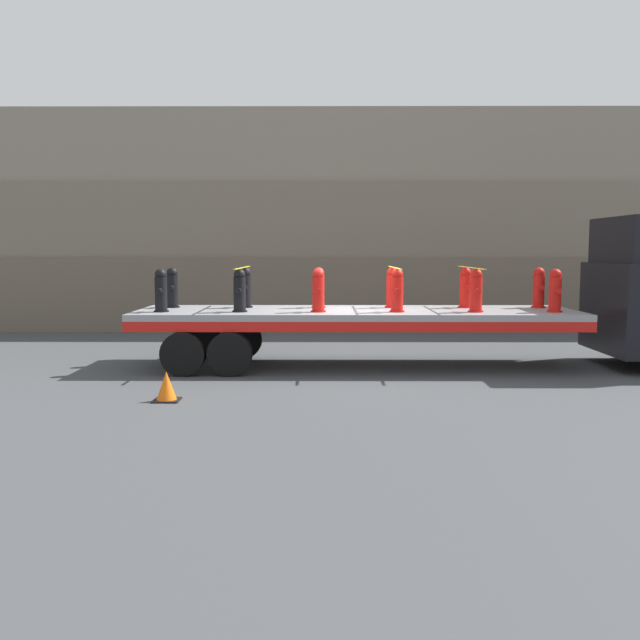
{
  "coord_description": "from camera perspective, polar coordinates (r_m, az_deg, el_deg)",
  "views": [
    {
      "loc": [
        -0.68,
        -14.85,
        2.45
      ],
      "look_at": [
        -0.76,
        0.0,
        0.98
      ],
      "focal_mm": 40.0,
      "sensor_mm": 36.0,
      "label": 1
    }
  ],
  "objects": [
    {
      "name": "flatbed_trailer",
      "position": [
        14.92,
        0.45,
        -0.04
      ],
      "size": [
        9.13,
        2.59,
        1.2
      ],
      "color": "gray",
      "rests_on": "ground_plane"
    },
    {
      "name": "fire_hydrant_red_near_4",
      "position": [
        14.65,
        12.38,
        2.28
      ],
      "size": [
        0.31,
        0.46,
        0.87
      ],
      "color": "red",
      "rests_on": "flatbed_trailer"
    },
    {
      "name": "fire_hydrant_red_far_2",
      "position": [
        15.42,
        -0.11,
        2.57
      ],
      "size": [
        0.31,
        0.46,
        0.87
      ],
      "color": "red",
      "rests_on": "flatbed_trailer"
    },
    {
      "name": "cargo_strap_front",
      "position": [
        15.16,
        11.98,
        4.11
      ],
      "size": [
        0.05,
        2.69,
        0.01
      ],
      "color": "yellow",
      "rests_on": "fire_hydrant_red_near_4"
    },
    {
      "name": "fire_hydrant_black_far_1",
      "position": [
        15.51,
        -5.98,
        2.56
      ],
      "size": [
        0.31,
        0.46,
        0.87
      ],
      "color": "black",
      "rests_on": "flatbed_trailer"
    },
    {
      "name": "fire_hydrant_red_near_3",
      "position": [
        14.4,
        6.19,
        2.32
      ],
      "size": [
        0.31,
        0.46,
        0.87
      ],
      "color": "red",
      "rests_on": "flatbed_trailer"
    },
    {
      "name": "fire_hydrant_red_near_2",
      "position": [
        14.33,
        -0.14,
        2.34
      ],
      "size": [
        0.31,
        0.46,
        0.87
      ],
      "color": "red",
      "rests_on": "flatbed_trailer"
    },
    {
      "name": "fire_hydrant_black_near_1",
      "position": [
        14.42,
        -6.46,
        2.33
      ],
      "size": [
        0.31,
        0.46,
        0.87
      ],
      "color": "black",
      "rests_on": "flatbed_trailer"
    },
    {
      "name": "cargo_strap_rear",
      "position": [
        14.95,
        -6.23,
        4.18
      ],
      "size": [
        0.05,
        2.69,
        0.01
      ],
      "color": "yellow",
      "rests_on": "fire_hydrant_black_near_1"
    },
    {
      "name": "fire_hydrant_red_far_5",
      "position": [
        16.1,
        17.1,
        2.45
      ],
      "size": [
        0.31,
        0.46,
        0.87
      ],
      "color": "red",
      "rests_on": "flatbed_trailer"
    },
    {
      "name": "cargo_strap_middle",
      "position": [
        14.93,
        5.99,
        4.18
      ],
      "size": [
        0.05,
        2.69,
        0.01
      ],
      "color": "yellow",
      "rests_on": "fire_hydrant_red_near_3"
    },
    {
      "name": "fire_hydrant_red_near_5",
      "position": [
        15.06,
        18.29,
        2.21
      ],
      "size": [
        0.31,
        0.46,
        0.87
      ],
      "color": "red",
      "rests_on": "flatbed_trailer"
    },
    {
      "name": "traffic_cone",
      "position": [
        11.88,
        -12.18,
        -5.24
      ],
      "size": [
        0.42,
        0.42,
        0.48
      ],
      "color": "black",
      "rests_on": "ground_plane"
    },
    {
      "name": "fire_hydrant_black_far_0",
      "position": [
        15.76,
        -11.73,
        2.52
      ],
      "size": [
        0.31,
        0.46,
        0.87
      ],
      "color": "black",
      "rests_on": "flatbed_trailer"
    },
    {
      "name": "ground_plane",
      "position": [
        15.06,
        2.9,
        -3.72
      ],
      "size": [
        120.0,
        120.0,
        0.0
      ],
      "primitive_type": "plane",
      "color": "#3F4244"
    },
    {
      "name": "fire_hydrant_red_far_4",
      "position": [
        15.72,
        11.55,
        2.52
      ],
      "size": [
        0.31,
        0.46,
        0.87
      ],
      "color": "red",
      "rests_on": "flatbed_trailer"
    },
    {
      "name": "rock_cliff",
      "position": [
        22.71,
        2.05,
        7.83
      ],
      "size": [
        60.0,
        3.3,
        6.63
      ],
      "color": "#665B4C",
      "rests_on": "ground_plane"
    },
    {
      "name": "fire_hydrant_black_near_0",
      "position": [
        14.7,
        -12.61,
        2.29
      ],
      "size": [
        0.31,
        0.46,
        0.87
      ],
      "color": "black",
      "rests_on": "flatbed_trailer"
    },
    {
      "name": "fire_hydrant_red_far_3",
      "position": [
        15.49,
        5.78,
        2.56
      ],
      "size": [
        0.31,
        0.46,
        0.87
      ],
      "color": "red",
      "rests_on": "flatbed_trailer"
    }
  ]
}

